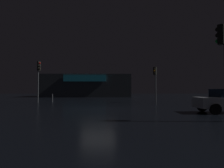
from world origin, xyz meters
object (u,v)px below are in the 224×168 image
object	(u,v)px
traffic_signal_opposite	(39,71)
traffic_signal_cross_left	(223,51)
store_building	(87,86)
traffic_signal_main	(155,77)

from	to	relation	value
traffic_signal_opposite	traffic_signal_cross_left	bearing A→B (deg)	-45.58
store_building	traffic_signal_opposite	bearing A→B (deg)	-98.84
traffic_signal_main	traffic_signal_opposite	world-z (taller)	traffic_signal_opposite
store_building	traffic_signal_opposite	distance (m)	20.85
traffic_signal_opposite	traffic_signal_cross_left	xyz separation A→B (m)	(12.94, -13.20, -0.26)
store_building	traffic_signal_main	distance (m)	22.47
traffic_signal_main	traffic_signal_opposite	bearing A→B (deg)	-178.39
traffic_signal_main	traffic_signal_cross_left	size ratio (longest dim) A/B	0.90
store_building	traffic_signal_cross_left	distance (m)	35.16
store_building	traffic_signal_opposite	world-z (taller)	traffic_signal_opposite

